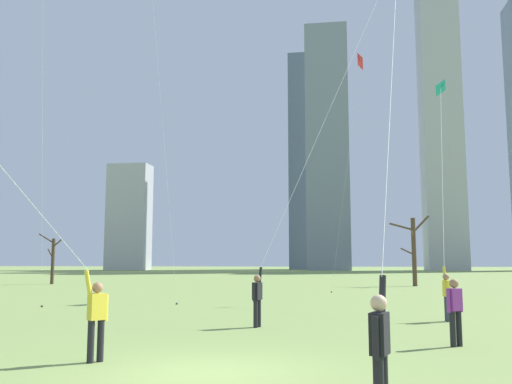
# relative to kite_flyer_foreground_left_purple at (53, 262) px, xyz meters

# --- Properties ---
(ground_plane) EXTENTS (400.00, 400.00, 0.00)m
(ground_plane) POSITION_rel_kite_flyer_foreground_left_purple_xyz_m (3.11, 0.10, -2.05)
(ground_plane) COLOR #7A934C
(kite_flyer_foreground_left_purple) EXTENTS (5.89, 8.16, 11.69)m
(kite_flyer_foreground_left_purple) POSITION_rel_kite_flyer_foreground_left_purple_xyz_m (0.00, 0.00, 0.00)
(kite_flyer_foreground_left_purple) COLOR black
(kite_flyer_foreground_left_purple) RESTS_ON ground
(kite_flyer_midfield_center_yellow) EXTENTS (6.30, 11.05, 18.19)m
(kite_flyer_midfield_center_yellow) POSITION_rel_kite_flyer_foreground_left_purple_xyz_m (3.82, 8.83, 1.35)
(kite_flyer_midfield_center_yellow) COLOR black
(kite_flyer_midfield_center_yellow) RESTS_ON ground
(kite_flyer_midfield_left_green) EXTENTS (2.87, 14.84, 17.32)m
(kite_flyer_midfield_left_green) POSITION_rel_kite_flyer_foreground_left_purple_xyz_m (6.66, 1.13, 3.16)
(kite_flyer_midfield_left_green) COLOR black
(kite_flyer_midfield_left_green) RESTS_ON ground
(kite_flyer_far_back_teal) EXTENTS (2.83, 12.96, 12.54)m
(kite_flyer_far_back_teal) POSITION_rel_kite_flyer_foreground_left_purple_xyz_m (9.54, 11.75, 0.56)
(kite_flyer_far_back_teal) COLOR #33384C
(kite_flyer_far_back_teal) RESTS_ON ground
(bystander_watching_nearby) EXTENTS (0.42, 0.37, 1.62)m
(bystander_watching_nearby) POSITION_rel_kite_flyer_foreground_left_purple_xyz_m (8.33, 4.11, -1.14)
(bystander_watching_nearby) COLOR black
(bystander_watching_nearby) RESTS_ON ground
(distant_kite_drifting_left_red) EXTENTS (2.31, 3.53, 15.13)m
(distant_kite_drifting_left_red) POSITION_rel_kite_flyer_foreground_left_purple_xyz_m (6.92, 24.38, 11.44)
(distant_kite_drifting_left_red) COLOR red
(distant_kite_drifting_left_red) RESTS_ON ground
(bare_tree_center) EXTENTS (2.26, 0.81, 4.56)m
(bare_tree_center) POSITION_rel_kite_flyer_foreground_left_purple_xyz_m (-20.08, 36.88, 0.22)
(bare_tree_center) COLOR #423326
(bare_tree_center) RESTS_ON ground
(bare_tree_far_right_edge) EXTENTS (3.39, 2.64, 5.91)m
(bare_tree_far_right_edge) POSITION_rel_kite_flyer_foreground_left_purple_xyz_m (11.68, 37.54, 1.13)
(bare_tree_far_right_edge) COLOR #4C3828
(bare_tree_far_right_edge) RESTS_ON ground
(skyline_squat_block) EXTENTS (9.46, 5.70, 24.56)m
(skyline_squat_block) POSITION_rel_kite_flyer_foreground_left_purple_xyz_m (-42.85, 112.99, 10.23)
(skyline_squat_block) COLOR #B2B2B7
(skyline_squat_block) RESTS_ON ground
(skyline_mid_tower_right) EXTENTS (8.47, 8.56, 69.08)m
(skyline_mid_tower_right) POSITION_rel_kite_flyer_foreground_left_purple_xyz_m (28.81, 117.44, 32.49)
(skyline_mid_tower_right) COLOR #B2B2B7
(skyline_mid_tower_right) RESTS_ON ground
(skyline_wide_slab) EXTENTS (9.63, 6.91, 56.05)m
(skyline_wide_slab) POSITION_rel_kite_flyer_foreground_left_purple_xyz_m (3.33, 114.70, 25.98)
(skyline_wide_slab) COLOR gray
(skyline_wide_slab) RESTS_ON ground
(skyline_short_annex) EXTENTS (11.69, 9.37, 59.12)m
(skyline_short_annex) POSITION_rel_kite_flyer_foreground_left_purple_xyz_m (-0.66, 129.04, 25.18)
(skyline_short_annex) COLOR slate
(skyline_short_annex) RESTS_ON ground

